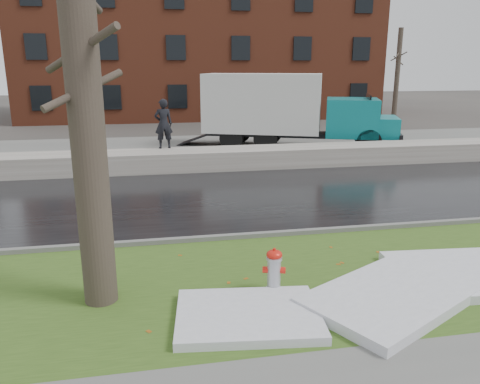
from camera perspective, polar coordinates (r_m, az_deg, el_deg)
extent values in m
plane|color=#47423D|center=(9.83, 2.13, -7.81)|extent=(120.00, 120.00, 0.00)
cube|color=#314B19|center=(8.71, 3.98, -10.83)|extent=(60.00, 4.50, 0.04)
cube|color=black|center=(14.00, -1.94, -0.68)|extent=(60.00, 7.00, 0.03)
cube|color=slate|center=(22.24, -5.31, 5.19)|extent=(60.00, 9.00, 0.03)
cube|color=slate|center=(10.71, 0.95, -5.42)|extent=(60.00, 0.15, 0.14)
cube|color=#AAA49C|center=(17.97, -4.00, 4.01)|extent=(60.00, 1.60, 0.75)
cube|color=brown|center=(39.05, -4.97, 16.79)|extent=(26.00, 12.00, 10.00)
cylinder|color=brown|center=(35.05, -17.69, 13.50)|extent=(0.36, 0.36, 6.50)
cylinder|color=brown|center=(35.05, -17.82, 15.04)|extent=(0.84, 1.62, 0.73)
cylinder|color=brown|center=(35.07, -17.94, 16.51)|extent=(1.08, 1.26, 0.66)
cylinder|color=brown|center=(35.05, -17.74, 14.07)|extent=(1.40, 0.61, 0.63)
cylinder|color=brown|center=(37.45, 18.63, 13.48)|extent=(0.36, 0.36, 6.50)
cylinder|color=brown|center=(37.45, 18.75, 14.93)|extent=(0.84, 1.62, 0.73)
cylinder|color=brown|center=(37.47, 18.87, 16.30)|extent=(1.08, 1.26, 0.66)
cylinder|color=brown|center=(37.45, 18.67, 14.02)|extent=(1.40, 0.61, 0.63)
cylinder|color=#ACAEB4|center=(8.14, 4.16, -9.90)|extent=(0.28, 0.28, 0.70)
ellipsoid|color=red|center=(8.00, 4.21, -7.63)|extent=(0.33, 0.33, 0.16)
cylinder|color=red|center=(7.96, 4.22, -7.03)|extent=(0.06, 0.06, 0.05)
cylinder|color=red|center=(8.11, 3.13, -9.43)|extent=(0.13, 0.13, 0.11)
cylinder|color=red|center=(8.11, 5.21, -9.47)|extent=(0.13, 0.13, 0.11)
cylinder|color=#ACAEB4|center=(8.24, 4.17, -9.03)|extent=(0.16, 0.13, 0.14)
cylinder|color=brown|center=(7.47, -18.43, 11.01)|extent=(0.69, 0.69, 6.70)
cylinder|color=brown|center=(7.46, -18.87, 16.14)|extent=(1.26, 1.25, 0.70)
cylinder|color=brown|center=(7.47, -18.49, 11.74)|extent=(1.13, 0.98, 0.60)
cube|color=black|center=(22.74, 6.03, 7.02)|extent=(7.89, 3.84, 0.22)
cube|color=beige|center=(22.71, 2.78, 10.79)|extent=(5.99, 4.31, 2.72)
cube|color=#0D777D|center=(22.60, 13.46, 8.84)|extent=(3.03, 3.09, 1.71)
cube|color=#0D777D|center=(22.77, 17.10, 7.61)|extent=(1.93, 2.50, 0.91)
cube|color=black|center=(22.59, 15.37, 10.26)|extent=(0.80, 1.91, 0.91)
cube|color=black|center=(23.59, -5.37, 6.53)|extent=(2.05, 1.75, 0.68)
cylinder|color=black|center=(21.73, 15.43, 5.92)|extent=(1.14, 0.68, 1.11)
cylinder|color=black|center=(23.81, 15.02, 6.71)|extent=(1.14, 0.68, 1.11)
cylinder|color=black|center=(21.81, 3.14, 6.47)|extent=(1.14, 0.68, 1.11)
cylinder|color=black|center=(23.89, 3.80, 7.22)|extent=(1.14, 0.68, 1.11)
cylinder|color=black|center=(22.07, -1.04, 6.59)|extent=(1.14, 0.68, 1.11)
cylinder|color=black|center=(24.12, -0.04, 7.33)|extent=(1.14, 0.68, 1.11)
imported|color=black|center=(18.25, -9.31, 8.21)|extent=(0.73, 0.53, 1.88)
cube|color=silver|center=(9.73, 26.01, -8.91)|extent=(2.77, 2.22, 0.16)
cube|color=silver|center=(7.45, 1.01, -14.81)|extent=(2.37, 1.84, 0.14)
cube|color=silver|center=(8.29, 17.73, -12.14)|extent=(3.32, 2.92, 0.18)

